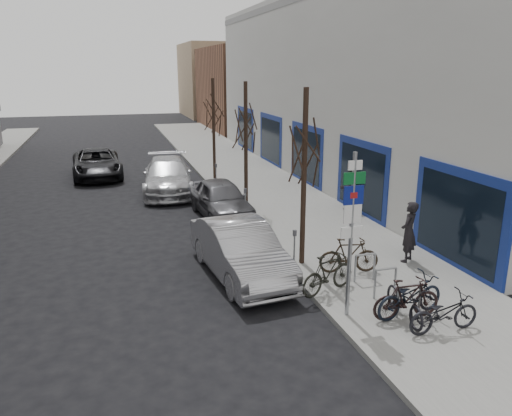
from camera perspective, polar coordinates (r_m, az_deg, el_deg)
ground at (r=12.07m, az=-0.29°, el=-14.21°), size 120.00×120.00×0.00m
sidewalk_east at (r=22.19m, az=3.60°, el=0.15°), size 5.00×70.00×0.15m
commercial_building at (r=32.81m, az=21.38°, el=12.90°), size 20.00×32.00×10.00m
brick_building_far at (r=52.56m, az=1.08°, el=13.53°), size 12.00×14.00×8.00m
tan_building_far at (r=67.10m, az=-2.51°, el=14.42°), size 13.00×12.00×9.00m
highway_sign_pole at (r=11.91m, az=10.86°, el=-1.99°), size 0.55×0.10×4.20m
bike_rack at (r=13.69m, az=14.56°, el=-7.89°), size 0.66×2.26×0.83m
tree_near at (r=14.76m, az=5.62°, el=8.17°), size 1.80×1.80×5.50m
tree_mid at (r=20.88m, az=-1.19°, el=10.45°), size 1.80×1.80×5.50m
tree_far at (r=27.18m, az=-4.92°, el=11.62°), size 1.80×1.80×5.50m
meter_front at (r=14.90m, az=4.41°, el=-4.37°), size 0.10×0.08×1.27m
meter_mid at (r=19.90m, az=-1.23°, el=0.85°), size 0.10×0.08×1.27m
meter_back at (r=25.10m, az=-4.58°, el=3.94°), size 0.10×0.08×1.27m
bike_near_left at (r=12.70m, az=16.70°, el=-9.81°), size 0.69×1.82×1.08m
bike_near_right at (r=12.71m, az=16.83°, el=-9.86°), size 1.78×0.62×1.06m
bike_mid_curb at (r=12.86m, az=17.21°, el=-9.23°), size 2.05×0.93×1.21m
bike_mid_inner at (r=13.63m, az=8.23°, el=-7.37°), size 1.94×1.17×1.13m
bike_far_curb at (r=12.39m, az=20.71°, el=-10.84°), size 1.80×0.55×1.10m
bike_far_inner at (r=15.03m, az=10.58°, el=-5.31°), size 1.87×0.89×1.10m
parked_car_front at (r=14.80m, az=-1.79°, el=-4.87°), size 2.23×5.13×1.64m
parked_car_mid at (r=20.73m, az=-3.99°, el=1.05°), size 2.16×4.71×1.57m
parked_car_back at (r=25.20m, az=-10.04°, el=3.63°), size 3.01×6.04×1.69m
lane_car at (r=29.87m, az=-17.74°, el=4.88°), size 2.86×5.75×1.57m
pedestrian_near at (r=16.21m, az=17.06°, el=-2.62°), size 0.84×0.80×1.93m
pedestrian_far at (r=21.58m, az=10.70°, el=2.24°), size 0.72×0.51×1.88m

